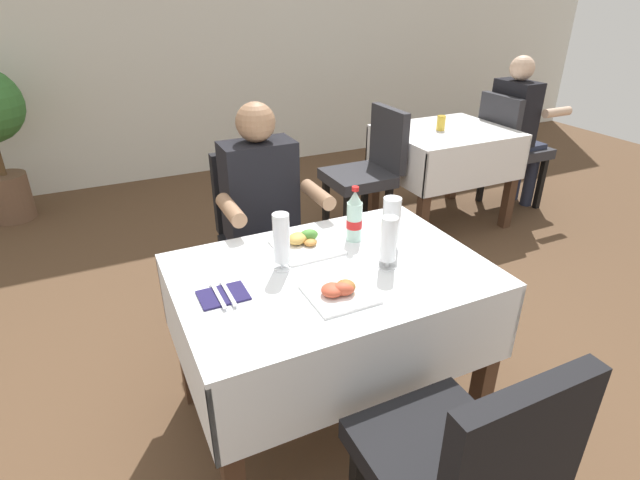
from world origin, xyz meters
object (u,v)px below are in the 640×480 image
object	(u,v)px
background_patron	(517,125)
plate_near_camera	(340,291)
chair_far_diner_seat	(263,233)
beer_glass_left	(391,224)
seated_diner_far	(264,214)
background_chair_right	(509,144)
plate_far_diner	(305,243)
napkin_cutlery_set	(223,295)
chair_near_camera_side	(461,465)
background_table_tumbler	(441,123)
beer_glass_middle	(389,242)
main_dining_table	(331,306)
cola_bottle_primary	(354,217)
background_chair_left	(369,167)
background_dining_table	(444,154)
beer_glass_right	(282,242)

from	to	relation	value
background_patron	plate_near_camera	bearing A→B (deg)	-146.46
chair_far_diner_seat	beer_glass_left	size ratio (longest dim) A/B	4.28
seated_diner_far	background_chair_right	xyz separation A→B (m)	(2.45, 0.80, -0.16)
plate_far_diner	napkin_cutlery_set	bearing A→B (deg)	-152.12
chair_far_diner_seat	background_chair_right	size ratio (longest dim) A/B	1.00
plate_near_camera	napkin_cutlery_set	xyz separation A→B (m)	(-0.37, 0.18, -0.02)
chair_near_camera_side	background_table_tumbler	world-z (taller)	chair_near_camera_side
seated_diner_far	beer_glass_middle	xyz separation A→B (m)	(0.23, -0.78, 0.16)
background_table_tumbler	chair_near_camera_side	bearing A→B (deg)	-126.12
main_dining_table	napkin_cutlery_set	world-z (taller)	napkin_cutlery_set
cola_bottle_primary	beer_glass_middle	bearing A→B (deg)	-89.86
main_dining_table	seated_diner_far	size ratio (longest dim) A/B	0.95
plate_near_camera	plate_far_diner	distance (m)	0.40
beer_glass_middle	beer_glass_left	bearing A→B (deg)	53.86
background_table_tumbler	cola_bottle_primary	bearing A→B (deg)	-138.37
cola_bottle_primary	plate_far_diner	bearing A→B (deg)	171.77
background_chair_left	background_table_tumbler	xyz separation A→B (m)	(0.62, 0.01, 0.26)
chair_far_diner_seat	main_dining_table	bearing A→B (deg)	-90.00
main_dining_table	chair_near_camera_side	distance (m)	0.81
plate_far_diner	beer_glass_left	world-z (taller)	beer_glass_left
chair_near_camera_side	plate_far_diner	size ratio (longest dim) A/B	3.83
background_dining_table	background_chair_left	size ratio (longest dim) A/B	0.97
beer_glass_right	cola_bottle_primary	xyz separation A→B (m)	(0.37, 0.10, -0.01)
background_chair_left	napkin_cutlery_set	bearing A→B (deg)	-134.87
chair_far_diner_seat	background_patron	xyz separation A→B (m)	(2.47, 0.69, 0.16)
cola_bottle_primary	background_table_tumbler	xyz separation A→B (m)	(1.48, 1.32, -0.05)
napkin_cutlery_set	background_chair_left	bearing A→B (deg)	45.13
cola_bottle_primary	background_chair_left	bearing A→B (deg)	56.75
background_dining_table	background_table_tumbler	bearing A→B (deg)	173.34
chair_near_camera_side	background_patron	distance (m)	3.38
seated_diner_far	background_table_tumbler	bearing A→B (deg)	25.14
seated_diner_far	beer_glass_middle	distance (m)	0.83
main_dining_table	background_table_tumbler	xyz separation A→B (m)	(1.68, 1.50, 0.23)
background_table_tumbler	main_dining_table	bearing A→B (deg)	-138.31
cola_bottle_primary	background_dining_table	distance (m)	2.04
cola_bottle_primary	napkin_cutlery_set	bearing A→B (deg)	-163.43
seated_diner_far	background_chair_left	world-z (taller)	seated_diner_far
main_dining_table	background_dining_table	size ratio (longest dim) A/B	1.27
cola_bottle_primary	background_chair_left	xyz separation A→B (m)	(0.86, 1.31, -0.31)
seated_diner_far	background_chair_right	world-z (taller)	seated_diner_far
cola_bottle_primary	chair_near_camera_side	bearing A→B (deg)	-101.49
napkin_cutlery_set	background_chair_right	world-z (taller)	background_chair_right
background_dining_table	background_patron	xyz separation A→B (m)	(0.73, -0.00, 0.14)
beer_glass_left	napkin_cutlery_set	xyz separation A→B (m)	(-0.73, -0.05, -0.11)
background_patron	background_table_tumbler	size ratio (longest dim) A/B	11.45
beer_glass_left	background_table_tumbler	bearing A→B (deg)	46.33
napkin_cutlery_set	background_table_tumbler	bearing A→B (deg)	35.45
napkin_cutlery_set	background_chair_left	world-z (taller)	background_chair_left
chair_far_diner_seat	plate_far_diner	bearing A→B (deg)	-91.56
background_dining_table	background_patron	world-z (taller)	background_patron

